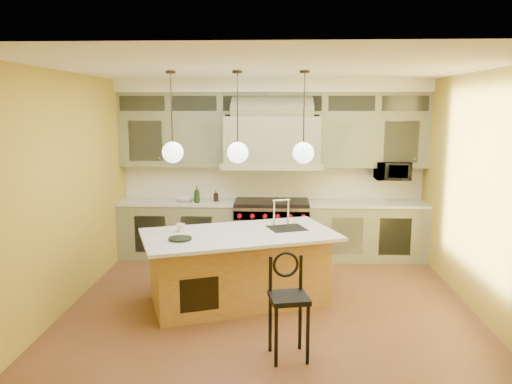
{
  "coord_description": "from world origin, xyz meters",
  "views": [
    {
      "loc": [
        0.08,
        -5.85,
        2.47
      ],
      "look_at": [
        -0.2,
        0.7,
        1.35
      ],
      "focal_mm": 35.0,
      "sensor_mm": 36.0,
      "label": 1
    }
  ],
  "objects_px": {
    "counter_stool": "(288,300)",
    "microwave": "(392,171)",
    "range": "(272,229)",
    "kitchen_island": "(239,266)"
  },
  "relations": [
    {
      "from": "range",
      "to": "kitchen_island",
      "type": "relative_size",
      "value": 0.45
    },
    {
      "from": "kitchen_island",
      "to": "counter_stool",
      "type": "relative_size",
      "value": 2.52
    },
    {
      "from": "microwave",
      "to": "counter_stool",
      "type": "bearing_deg",
      "value": -117.02
    },
    {
      "from": "kitchen_island",
      "to": "microwave",
      "type": "bearing_deg",
      "value": 21.01
    },
    {
      "from": "range",
      "to": "kitchen_island",
      "type": "bearing_deg",
      "value": -101.54
    },
    {
      "from": "kitchen_island",
      "to": "counter_stool",
      "type": "distance_m",
      "value": 1.52
    },
    {
      "from": "counter_stool",
      "to": "microwave",
      "type": "height_order",
      "value": "microwave"
    },
    {
      "from": "range",
      "to": "microwave",
      "type": "distance_m",
      "value": 2.18
    },
    {
      "from": "range",
      "to": "counter_stool",
      "type": "height_order",
      "value": "counter_stool"
    },
    {
      "from": "range",
      "to": "microwave",
      "type": "xyz_separation_m",
      "value": [
        1.95,
        0.11,
        0.96
      ]
    }
  ]
}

